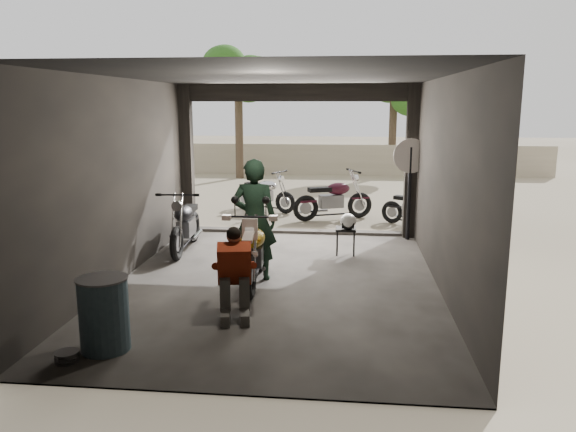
% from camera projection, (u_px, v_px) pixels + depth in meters
% --- Properties ---
extents(ground, '(80.00, 80.00, 0.00)m').
position_uv_depth(ground, '(277.00, 284.00, 8.88)').
color(ground, '#7A6D56').
rests_on(ground, ground).
extents(garage, '(7.00, 7.13, 3.20)m').
position_uv_depth(garage, '(281.00, 198.00, 9.16)').
color(garage, '#2D2B28').
rests_on(garage, ground).
extents(boundary_wall, '(18.00, 0.30, 1.20)m').
position_uv_depth(boundary_wall, '(321.00, 159.00, 22.41)').
color(boundary_wall, gray).
rests_on(boundary_wall, ground).
extents(tree_left, '(2.20, 2.20, 5.60)m').
position_uv_depth(tree_left, '(238.00, 70.00, 20.59)').
color(tree_left, '#382B1E').
rests_on(tree_left, ground).
extents(tree_right, '(2.20, 2.20, 5.00)m').
position_uv_depth(tree_right, '(394.00, 83.00, 21.54)').
color(tree_right, '#382B1E').
rests_on(tree_right, ground).
extents(main_bike, '(0.83, 1.88, 1.23)m').
position_uv_depth(main_bike, '(255.00, 246.00, 8.74)').
color(main_bike, beige).
rests_on(main_bike, ground).
extents(left_bike, '(0.83, 1.82, 1.21)m').
position_uv_depth(left_bike, '(185.00, 220.00, 10.74)').
color(left_bike, black).
rests_on(left_bike, ground).
extents(outside_bike_a, '(1.74, 1.27, 1.09)m').
position_uv_depth(outside_bike_a, '(264.00, 191.00, 14.72)').
color(outside_bike_a, black).
rests_on(outside_bike_a, ground).
extents(outside_bike_b, '(1.93, 1.39, 1.21)m').
position_uv_depth(outside_bike_b, '(333.00, 195.00, 13.63)').
color(outside_bike_b, '#360D1A').
rests_on(outside_bike_b, ground).
extents(outside_bike_c, '(1.59, 1.30, 1.01)m').
position_uv_depth(outside_bike_c, '(416.00, 205.00, 12.90)').
color(outside_bike_c, black).
rests_on(outside_bike_c, ground).
extents(rider, '(0.72, 0.48, 1.96)m').
position_uv_depth(rider, '(254.00, 220.00, 8.90)').
color(rider, black).
rests_on(rider, ground).
extents(mechanic, '(0.74, 0.90, 1.16)m').
position_uv_depth(mechanic, '(234.00, 276.00, 7.36)').
color(mechanic, '#A13115').
rests_on(mechanic, ground).
extents(stool, '(0.38, 0.38, 0.52)m').
position_uv_depth(stool, '(346.00, 232.00, 10.47)').
color(stool, black).
rests_on(stool, ground).
extents(helmet, '(0.35, 0.36, 0.28)m').
position_uv_depth(helmet, '(348.00, 221.00, 10.38)').
color(helmet, white).
rests_on(helmet, stool).
extents(oil_drum, '(0.74, 0.74, 0.87)m').
position_uv_depth(oil_drum, '(104.00, 315.00, 6.39)').
color(oil_drum, '#354E5A').
rests_on(oil_drum, ground).
extents(sign_post, '(0.70, 0.08, 2.11)m').
position_uv_depth(sign_post, '(410.00, 174.00, 11.41)').
color(sign_post, black).
rests_on(sign_post, ground).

